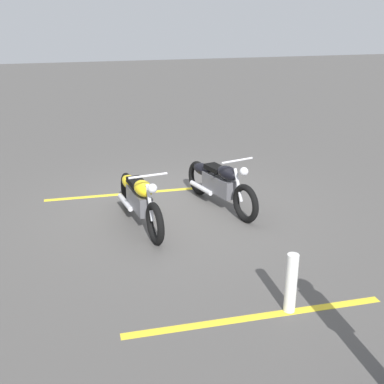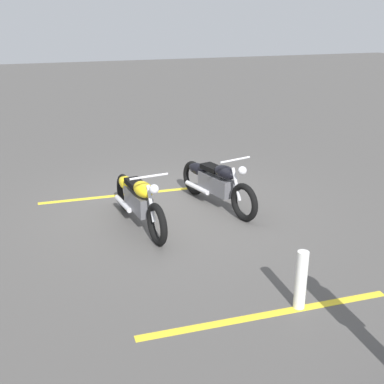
% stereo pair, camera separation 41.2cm
% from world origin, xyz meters
% --- Properties ---
extents(ground_plane, '(60.00, 60.00, 0.00)m').
position_xyz_m(ground_plane, '(0.00, 0.00, 0.00)').
color(ground_plane, '#514F4C').
extents(motorcycle_bright_foreground, '(2.23, 0.62, 1.04)m').
position_xyz_m(motorcycle_bright_foreground, '(0.53, -0.79, 0.46)').
color(motorcycle_bright_foreground, black).
rests_on(motorcycle_bright_foreground, ground).
extents(motorcycle_dark_foreground, '(2.20, 0.78, 1.04)m').
position_xyz_m(motorcycle_dark_foreground, '(0.18, 0.76, 0.46)').
color(motorcycle_dark_foreground, black).
rests_on(motorcycle_dark_foreground, ground).
extents(bollard_post, '(0.14, 0.14, 0.75)m').
position_xyz_m(bollard_post, '(3.60, 0.43, 0.38)').
color(bollard_post, white).
rests_on(bollard_post, ground).
extents(parking_stripe_near, '(0.31, 3.20, 0.01)m').
position_xyz_m(parking_stripe_near, '(-0.95, -0.74, 0.00)').
color(parking_stripe_near, yellow).
rests_on(parking_stripe_near, ground).
extents(parking_stripe_mid, '(0.31, 3.20, 0.01)m').
position_xyz_m(parking_stripe_mid, '(3.61, 0.01, 0.00)').
color(parking_stripe_mid, yellow).
rests_on(parking_stripe_mid, ground).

